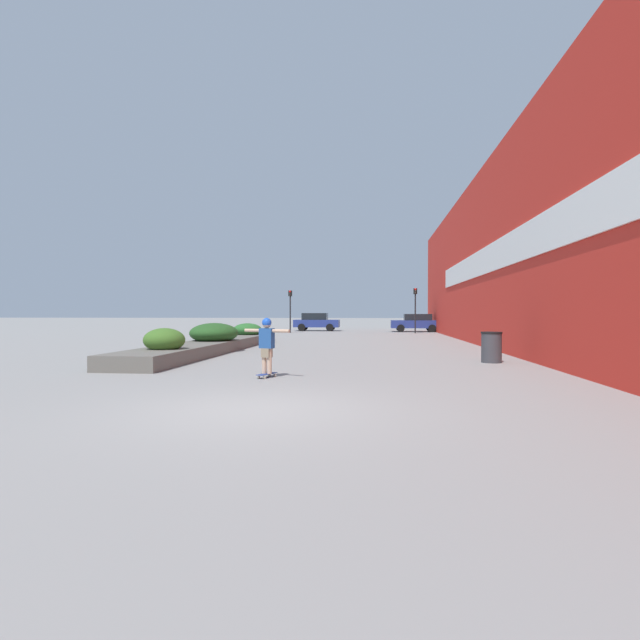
% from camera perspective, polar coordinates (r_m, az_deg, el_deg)
% --- Properties ---
extents(ground_plane, '(300.00, 300.00, 0.00)m').
position_cam_1_polar(ground_plane, '(8.31, -7.32, -10.10)').
color(ground_plane, gray).
extents(building_wall_right, '(0.67, 46.47, 8.41)m').
position_cam_1_polar(building_wall_right, '(25.50, 18.31, 6.69)').
color(building_wall_right, red).
rests_on(building_wall_right, ground_plane).
extents(planter_box, '(1.94, 15.40, 1.16)m').
position_cam_1_polar(planter_box, '(21.11, -11.91, -2.42)').
color(planter_box, '#605B54').
rests_on(planter_box, ground_plane).
extents(skateboard, '(0.42, 0.70, 0.10)m').
position_cam_1_polar(skateboard, '(12.26, -6.10, -6.23)').
color(skateboard, navy).
rests_on(skateboard, ground_plane).
extents(skateboarder, '(1.21, 0.52, 1.36)m').
position_cam_1_polar(skateboarder, '(12.19, -6.10, -2.27)').
color(skateboarder, tan).
rests_on(skateboarder, skateboard).
extents(trash_bin, '(0.65, 0.65, 0.98)m').
position_cam_1_polar(trash_bin, '(16.73, 19.01, -2.95)').
color(trash_bin, '#38383D').
rests_on(trash_bin, ground_plane).
extents(car_leftmost, '(3.97, 1.91, 1.57)m').
position_cam_1_polar(car_leftmost, '(44.01, -0.43, -0.19)').
color(car_leftmost, navy).
rests_on(car_leftmost, ground_plane).
extents(car_center_left, '(4.10, 1.92, 1.49)m').
position_cam_1_polar(car_center_left, '(42.52, 10.93, -0.28)').
color(car_center_left, navy).
rests_on(car_center_left, ground_plane).
extents(traffic_light_left, '(0.28, 0.30, 3.36)m').
position_cam_1_polar(traffic_light_left, '(39.66, -3.43, 1.85)').
color(traffic_light_left, black).
rests_on(traffic_light_left, ground_plane).
extents(traffic_light_right, '(0.28, 0.30, 3.50)m').
position_cam_1_polar(traffic_light_right, '(39.50, 10.84, 1.97)').
color(traffic_light_right, black).
rests_on(traffic_light_right, ground_plane).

